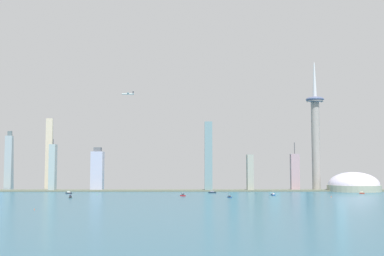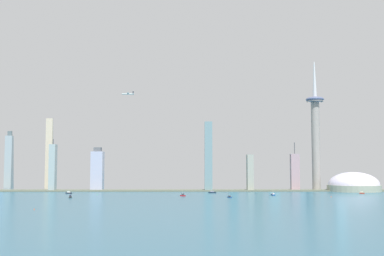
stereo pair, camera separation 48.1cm
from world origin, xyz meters
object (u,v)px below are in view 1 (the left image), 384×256
object	(u,v)px
skyscraper_11	(314,151)
airplane	(128,94)
stadium_dome	(354,186)
skyscraper_7	(97,170)
skyscraper_0	(302,169)
skyscraper_13	(295,172)
boat_5	(273,195)
channel_buoy_2	(34,209)
skyscraper_12	(53,168)
skyscraper_8	(259,154)
observation_tower	(315,127)
boat_1	(230,197)
skyscraper_6	(233,159)
channel_buoy_0	(331,196)
skyscraper_2	(10,162)
boat_0	(183,195)
boat_3	(362,193)
skyscraper_4	(50,154)
skyscraper_9	(208,156)
boat_4	(212,192)
skyscraper_1	(4,164)
skyscraper_3	(274,175)
boat_6	(70,197)
boat_2	(69,193)
skyscraper_5	(250,173)
skyscraper_10	(339,150)

from	to	relation	value
skyscraper_11	airplane	xyz separation A→B (m)	(-407.87, -101.20, 114.65)
stadium_dome	skyscraper_7	bearing A→B (deg)	176.41
skyscraper_0	skyscraper_13	xyz separation A→B (m)	(-26.44, -45.77, -6.53)
boat_5	channel_buoy_2	distance (m)	424.84
skyscraper_12	skyscraper_13	bearing A→B (deg)	1.60
skyscraper_13	skyscraper_8	bearing A→B (deg)	122.40
skyscraper_7	observation_tower	bearing A→B (deg)	-0.61
boat_1	airplane	xyz separation A→B (m)	(-190.58, 177.79, 197.44)
skyscraper_6	boat_5	size ratio (longest dim) A/B	9.48
boat_5	channel_buoy_0	size ratio (longest dim) A/B	5.85
observation_tower	skyscraper_2	world-z (taller)	observation_tower
boat_0	boat_3	bearing A→B (deg)	-141.71
observation_tower	skyscraper_4	size ratio (longest dim) A/B	1.89
boat_3	channel_buoy_2	bearing A→B (deg)	65.88
skyscraper_9	boat_4	size ratio (longest dim) A/B	9.51
skyscraper_11	boat_0	bearing A→B (deg)	-140.79
boat_5	skyscraper_13	bearing A→B (deg)	146.95
skyscraper_1	skyscraper_3	world-z (taller)	skyscraper_1
skyscraper_13	boat_5	world-z (taller)	skyscraper_13
skyscraper_6	boat_3	bearing A→B (deg)	-40.51
skyscraper_9	boat_6	xyz separation A→B (m)	(-234.56, -200.60, -69.70)
skyscraper_3	channel_buoy_0	world-z (taller)	skyscraper_3
boat_3	boat_6	xyz separation A→B (m)	(-517.05, -106.43, 0.21)
boat_3	airplane	size ratio (longest dim) A/B	0.33
boat_5	boat_6	distance (m)	346.46
stadium_dome	skyscraper_8	bearing A→B (deg)	145.87
skyscraper_4	boat_5	distance (m)	485.10
skyscraper_0	skyscraper_9	xyz separation A→B (m)	(-207.50, -52.98, 26.58)
skyscraper_9	boat_1	size ratio (longest dim) A/B	13.19
skyscraper_6	skyscraper_1	bearing A→B (deg)	-179.90
skyscraper_2	skyscraper_4	bearing A→B (deg)	0.79
boat_2	skyscraper_9	bearing A→B (deg)	34.57
boat_2	boat_1	bearing A→B (deg)	-4.48
boat_4	boat_6	distance (m)	272.04
skyscraper_5	channel_buoy_2	distance (m)	514.78
skyscraper_3	skyscraper_12	size ratio (longest dim) A/B	0.63
stadium_dome	skyscraper_6	xyz separation A→B (m)	(-234.88, 111.10, 55.25)
channel_buoy_0	skyscraper_6	bearing A→B (deg)	115.16
skyscraper_1	skyscraper_10	xyz separation A→B (m)	(747.87, -42.58, 30.60)
skyscraper_10	boat_5	distance (m)	279.67
boat_1	boat_4	distance (m)	130.25
boat_6	boat_5	bearing A→B (deg)	-85.90
skyscraper_0	observation_tower	bearing A→B (deg)	-63.63
boat_1	airplane	world-z (taller)	airplane
skyscraper_10	boat_4	distance (m)	321.37
skyscraper_0	skyscraper_9	distance (m)	215.80
channel_buoy_0	skyscraper_10	bearing A→B (deg)	68.86
observation_tower	skyscraper_8	world-z (taller)	observation_tower
skyscraper_3	observation_tower	bearing A→B (deg)	-36.28
channel_buoy_0	airplane	distance (m)	444.57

